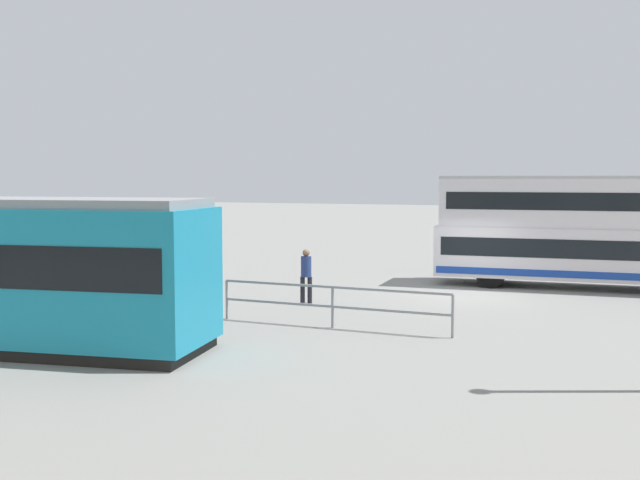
{
  "coord_description": "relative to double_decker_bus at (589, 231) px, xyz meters",
  "views": [
    {
      "loc": [
        -4.43,
        24.6,
        3.82
      ],
      "look_at": [
        3.49,
        4.3,
        2.03
      ],
      "focal_mm": 42.66,
      "sensor_mm": 36.0,
      "label": 1
    }
  ],
  "objects": [
    {
      "name": "pedestrian_railing",
      "position": [
        5.82,
        9.77,
        -1.25
      ],
      "size": [
        6.28,
        0.3,
        1.08
      ],
      "color": "gray",
      "rests_on": "ground"
    },
    {
      "name": "double_decker_bus",
      "position": [
        0.0,
        0.0,
        0.0
      ],
      "size": [
        10.48,
        2.88,
        3.89
      ],
      "color": "silver",
      "rests_on": "ground"
    },
    {
      "name": "ground_plane",
      "position": [
        3.6,
        3.11,
        -1.98
      ],
      "size": [
        160.0,
        160.0,
        0.0
      ],
      "primitive_type": "plane",
      "color": "gray"
    },
    {
      "name": "info_sign",
      "position": [
        11.17,
        8.85,
        -0.27
      ],
      "size": [
        1.21,
        0.37,
        2.42
      ],
      "color": "slate",
      "rests_on": "ground"
    },
    {
      "name": "pedestrian_near_railing",
      "position": [
        7.9,
        6.48,
        -1.02
      ],
      "size": [
        0.41,
        0.41,
        1.66
      ],
      "color": "black",
      "rests_on": "ground"
    }
  ]
}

